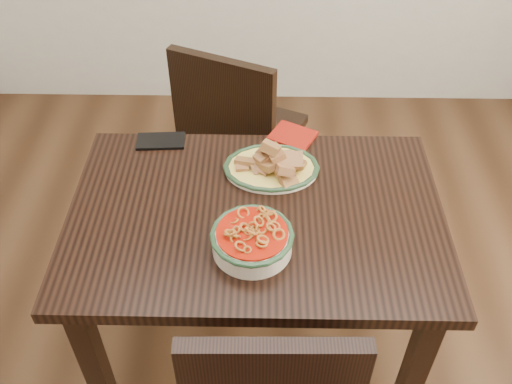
{
  "coord_description": "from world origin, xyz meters",
  "views": [
    {
      "loc": [
        -0.1,
        -1.12,
        1.92
      ],
      "look_at": [
        -0.12,
        0.06,
        0.81
      ],
      "focal_mm": 40.0,
      "sensor_mm": 36.0,
      "label": 1
    }
  ],
  "objects_px": {
    "noodle_bowl": "(252,238)",
    "smartphone": "(161,141)",
    "dining_table": "(256,238)",
    "chair_far": "(236,131)",
    "fish_plate": "(272,160)"
  },
  "relations": [
    {
      "from": "noodle_bowl",
      "to": "smartphone",
      "type": "distance_m",
      "value": 0.56
    },
    {
      "from": "dining_table",
      "to": "chair_far",
      "type": "bearing_deg",
      "value": 97.48
    },
    {
      "from": "chair_far",
      "to": "fish_plate",
      "type": "height_order",
      "value": "chair_far"
    },
    {
      "from": "fish_plate",
      "to": "dining_table",
      "type": "bearing_deg",
      "value": -103.9
    },
    {
      "from": "noodle_bowl",
      "to": "smartphone",
      "type": "xyz_separation_m",
      "value": [
        -0.31,
        0.46,
        -0.04
      ]
    },
    {
      "from": "dining_table",
      "to": "chair_far",
      "type": "relative_size",
      "value": 1.22
    },
    {
      "from": "dining_table",
      "to": "noodle_bowl",
      "type": "distance_m",
      "value": 0.21
    },
    {
      "from": "noodle_bowl",
      "to": "smartphone",
      "type": "height_order",
      "value": "noodle_bowl"
    },
    {
      "from": "smartphone",
      "to": "noodle_bowl",
      "type": "bearing_deg",
      "value": -59.33
    },
    {
      "from": "fish_plate",
      "to": "noodle_bowl",
      "type": "distance_m",
      "value": 0.33
    },
    {
      "from": "fish_plate",
      "to": "smartphone",
      "type": "bearing_deg",
      "value": 159.36
    },
    {
      "from": "dining_table",
      "to": "smartphone",
      "type": "xyz_separation_m",
      "value": [
        -0.32,
        0.32,
        0.12
      ]
    },
    {
      "from": "dining_table",
      "to": "chair_far",
      "type": "distance_m",
      "value": 0.73
    },
    {
      "from": "smartphone",
      "to": "chair_far",
      "type": "bearing_deg",
      "value": 56.86
    },
    {
      "from": "chair_far",
      "to": "smartphone",
      "type": "distance_m",
      "value": 0.52
    }
  ]
}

